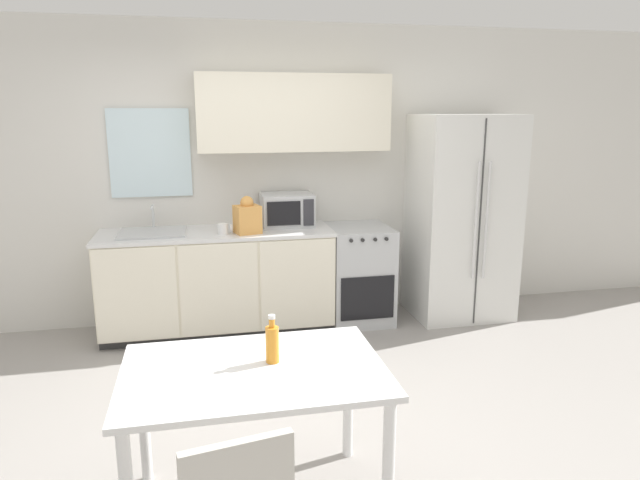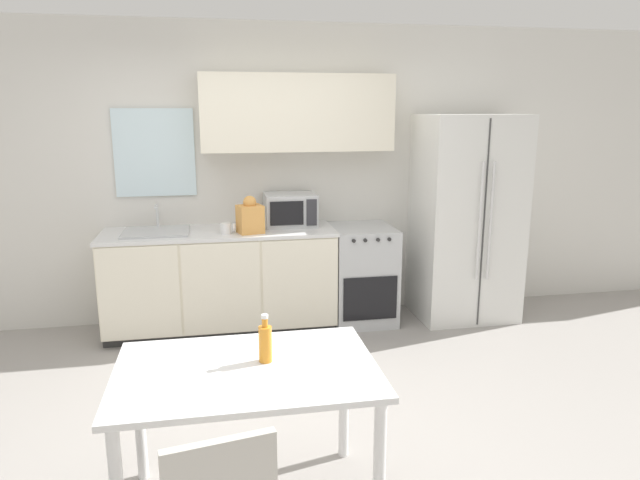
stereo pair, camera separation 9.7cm
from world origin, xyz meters
name	(u,v)px [view 2 (the right image)]	position (x,y,z in m)	size (l,w,h in m)	color
ground_plane	(264,418)	(0.00, 0.00, 0.00)	(12.00, 12.00, 0.00)	gray
wall_back	(250,166)	(0.07, 1.92, 1.44)	(12.00, 0.38, 2.70)	silver
kitchen_counter	(221,280)	(-0.23, 1.60, 0.46)	(2.01, 0.66, 0.91)	#333333
oven_range	(361,274)	(1.06, 1.60, 0.45)	(0.57, 0.65, 0.89)	#B7BABC
refrigerator	(466,218)	(2.05, 1.56, 0.95)	(0.90, 0.76, 1.90)	silver
kitchen_sink	(156,231)	(-0.76, 1.61, 0.93)	(0.55, 0.45, 0.22)	#B7BABC
microwave	(290,210)	(0.41, 1.71, 1.06)	(0.46, 0.37, 0.29)	#B7BABC
coffee_mug	(227,228)	(-0.17, 1.45, 0.96)	(0.12, 0.09, 0.09)	white
grocery_bag_0	(250,217)	(0.03, 1.46, 1.05)	(0.24, 0.22, 0.32)	#DB994C
dining_table	(247,387)	(-0.14, -0.84, 0.65)	(1.23, 0.82, 0.76)	white
drink_bottle	(265,342)	(-0.05, -0.79, 0.85)	(0.06, 0.06, 0.24)	orange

